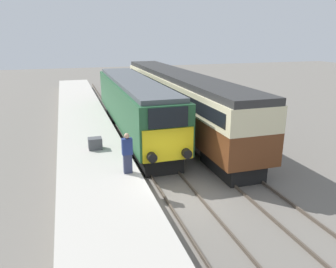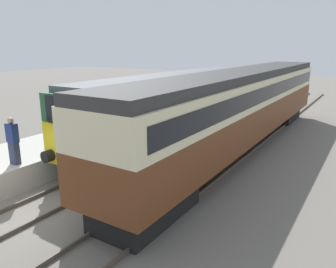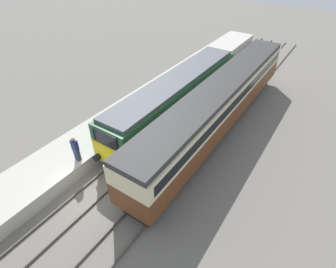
{
  "view_description": "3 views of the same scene",
  "coord_description": "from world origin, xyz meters",
  "px_view_note": "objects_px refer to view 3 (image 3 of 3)",
  "views": [
    {
      "loc": [
        -4.34,
        -11.83,
        6.74
      ],
      "look_at": [
        0.0,
        1.99,
        2.32
      ],
      "focal_mm": 35.0,
      "sensor_mm": 36.0,
      "label": 1
    },
    {
      "loc": [
        9.01,
        -5.56,
        5.25
      ],
      "look_at": [
        1.7,
        5.99,
        1.6
      ],
      "focal_mm": 35.0,
      "sensor_mm": 36.0,
      "label": 2
    },
    {
      "loc": [
        9.65,
        -5.9,
        12.61
      ],
      "look_at": [
        1.7,
        5.99,
        1.6
      ],
      "focal_mm": 28.0,
      "sensor_mm": 36.0,
      "label": 3
    }
  ],
  "objects_px": {
    "luggage_crate": "(105,124)",
    "passenger_carriage": "(220,102)",
    "locomotive": "(177,97)",
    "person_on_platform": "(76,149)"
  },
  "relations": [
    {
      "from": "luggage_crate",
      "to": "person_on_platform",
      "type": "bearing_deg",
      "value": -73.58
    },
    {
      "from": "passenger_carriage",
      "to": "luggage_crate",
      "type": "relative_size",
      "value": 30.51
    },
    {
      "from": "locomotive",
      "to": "luggage_crate",
      "type": "distance_m",
      "value": 5.96
    },
    {
      "from": "person_on_platform",
      "to": "luggage_crate",
      "type": "relative_size",
      "value": 2.56
    },
    {
      "from": "person_on_platform",
      "to": "luggage_crate",
      "type": "xyz_separation_m",
      "value": [
        -1.05,
        3.57,
        -0.6
      ]
    },
    {
      "from": "locomotive",
      "to": "person_on_platform",
      "type": "height_order",
      "value": "locomotive"
    },
    {
      "from": "locomotive",
      "to": "passenger_carriage",
      "type": "relative_size",
      "value": 0.75
    },
    {
      "from": "luggage_crate",
      "to": "passenger_carriage",
      "type": "bearing_deg",
      "value": 41.4
    },
    {
      "from": "passenger_carriage",
      "to": "locomotive",
      "type": "bearing_deg",
      "value": -167.41
    },
    {
      "from": "passenger_carriage",
      "to": "person_on_platform",
      "type": "relative_size",
      "value": 11.9
    }
  ]
}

